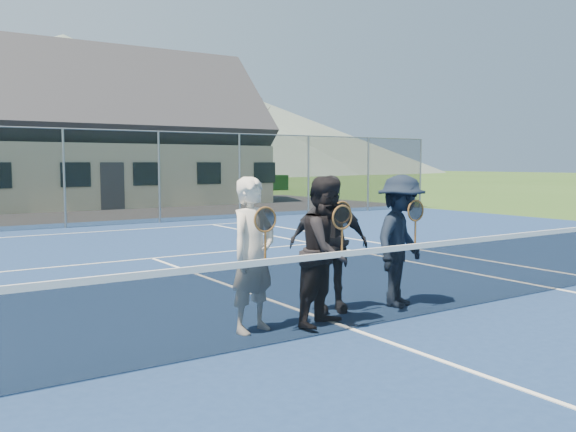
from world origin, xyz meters
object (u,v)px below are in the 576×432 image
player_a (253,255)px  player_c (329,244)px  player_b (328,251)px  clubhouse (95,120)px  player_d (401,241)px  tennis_net (352,286)px

player_a → player_c: bearing=12.3°
player_a → player_b: bearing=-16.2°
clubhouse → player_d: 23.79m
player_b → player_d: same height
player_c → player_d: same height
player_d → player_a: bearing=179.6°
tennis_net → player_b: 0.51m
clubhouse → player_d: clubhouse is taller
tennis_net → player_c: bearing=70.0°
clubhouse → player_b: clubhouse is taller
tennis_net → player_a: size_ratio=6.49×
player_c → player_b: bearing=-128.5°
player_b → player_c: (0.43, 0.55, 0.00)m
tennis_net → player_c: 1.00m
tennis_net → player_b: size_ratio=6.49×
player_a → player_b: same height
player_b → player_d: (1.43, 0.24, -0.00)m
clubhouse → player_c: (-3.68, -23.13, -3.07)m
clubhouse → player_c: clubhouse is taller
player_a → clubhouse: bearing=77.9°
player_c → player_d: size_ratio=1.00×
player_b → tennis_net: bearing=-69.8°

